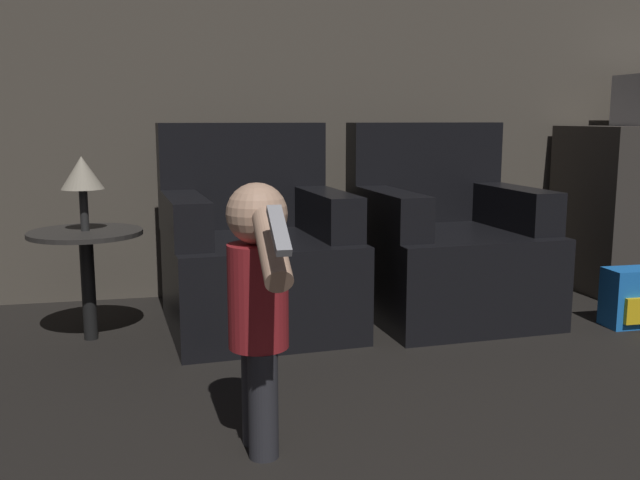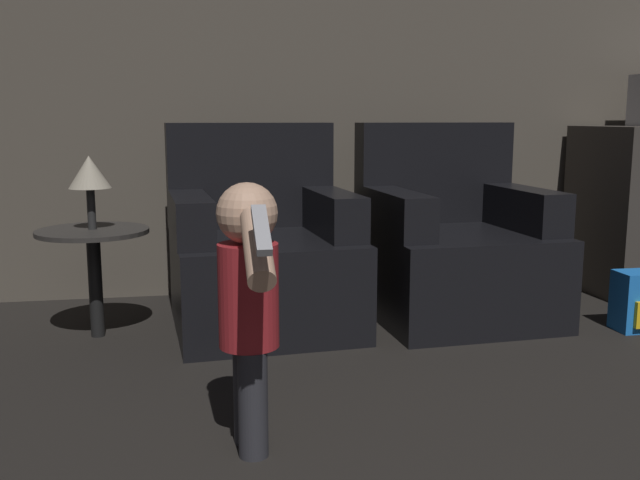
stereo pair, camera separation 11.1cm
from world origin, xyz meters
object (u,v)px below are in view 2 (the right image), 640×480
object	(u,v)px
armchair_right	(454,250)
lamp	(89,174)
person_toddler	(249,296)
armchair_left	(261,256)

from	to	relation	value
armchair_right	lamp	world-z (taller)	armchair_right
person_toddler	lamp	bearing A→B (deg)	21.02
armchair_left	armchair_right	distance (m)	0.94
armchair_left	lamp	distance (m)	0.84
armchair_left	armchair_right	bearing A→B (deg)	-4.46
person_toddler	armchair_right	bearing A→B (deg)	-44.87
armchair_right	lamp	size ratio (longest dim) A/B	2.94
armchair_left	lamp	bearing A→B (deg)	179.81
armchair_right	armchair_left	bearing A→B (deg)	176.46
armchair_left	person_toddler	world-z (taller)	armchair_left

